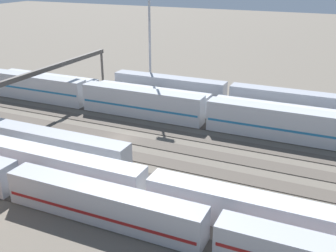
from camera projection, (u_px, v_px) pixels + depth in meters
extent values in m
plane|color=#60594F|center=(122.00, 138.00, 64.07)|extent=(400.00, 400.00, 0.00)
cube|color=#4C443D|center=(172.00, 102.00, 81.00)|extent=(140.00, 2.80, 0.12)
cube|color=#3D3833|center=(162.00, 109.00, 76.76)|extent=(140.00, 2.80, 0.12)
cube|color=#3D3833|center=(150.00, 118.00, 72.53)|extent=(140.00, 2.80, 0.12)
cube|color=#4C443D|center=(137.00, 127.00, 68.29)|extent=(140.00, 2.80, 0.12)
cube|color=#4C443D|center=(122.00, 138.00, 64.05)|extent=(140.00, 2.80, 0.12)
cube|color=#4C443D|center=(105.00, 150.00, 59.82)|extent=(140.00, 2.80, 0.12)
cube|color=#3D3833|center=(85.00, 164.00, 55.58)|extent=(140.00, 2.80, 0.12)
cube|color=#4C443D|center=(62.00, 181.00, 51.34)|extent=(140.00, 2.80, 0.12)
cube|color=#3D3833|center=(35.00, 200.00, 47.10)|extent=(140.00, 2.80, 0.12)
cube|color=#B7BABF|center=(280.00, 123.00, 62.98)|extent=(23.00, 3.00, 5.00)
cube|color=#1E6B9E|center=(279.00, 126.00, 63.15)|extent=(22.40, 3.06, 0.36)
cube|color=#B7BABF|center=(142.00, 103.00, 72.20)|extent=(23.00, 3.00, 5.00)
cube|color=#1E6B9E|center=(142.00, 105.00, 72.35)|extent=(22.40, 3.06, 0.36)
cube|color=#B7BABF|center=(35.00, 87.00, 81.41)|extent=(23.00, 3.00, 5.00)
cube|color=#1E6B9E|center=(35.00, 87.00, 81.41)|extent=(22.40, 3.06, 0.36)
cube|color=#A8AAB2|center=(295.00, 105.00, 71.12)|extent=(23.00, 3.00, 5.00)
cube|color=black|center=(294.00, 109.00, 71.36)|extent=(22.40, 3.06, 0.36)
cube|color=#A8AAB2|center=(169.00, 89.00, 80.34)|extent=(23.00, 3.00, 5.00)
cube|color=black|center=(169.00, 89.00, 80.37)|extent=(22.40, 3.06, 0.36)
cube|color=silver|center=(281.00, 116.00, 67.62)|extent=(23.00, 3.00, 3.80)
cube|color=black|center=(282.00, 116.00, 67.60)|extent=(22.40, 3.06, 0.36)
cube|color=silver|center=(152.00, 98.00, 76.84)|extent=(23.00, 3.00, 3.80)
cube|color=black|center=(152.00, 99.00, 76.88)|extent=(22.40, 3.06, 0.36)
cube|color=silver|center=(50.00, 84.00, 86.06)|extent=(23.00, 3.00, 3.80)
cube|color=black|center=(50.00, 84.00, 86.05)|extent=(22.40, 3.06, 0.36)
cube|color=silver|center=(253.00, 212.00, 41.37)|extent=(23.00, 3.00, 3.80)
cube|color=silver|center=(61.00, 167.00, 50.58)|extent=(23.00, 3.00, 3.80)
cube|color=#A8AAB2|center=(102.00, 204.00, 42.80)|extent=(23.00, 3.00, 3.80)
cube|color=maroon|center=(103.00, 208.00, 43.00)|extent=(22.40, 3.06, 0.36)
cube|color=#A8AAB2|center=(55.00, 145.00, 56.69)|extent=(23.00, 3.00, 3.80)
cylinder|color=#9EA0A5|center=(150.00, 29.00, 80.43)|extent=(0.44, 0.44, 27.54)
cylinder|color=#4C4742|center=(102.00, 71.00, 88.01)|extent=(0.50, 0.50, 8.00)
cube|color=#4C4742|center=(28.00, 75.00, 67.66)|extent=(0.70, 45.00, 0.80)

